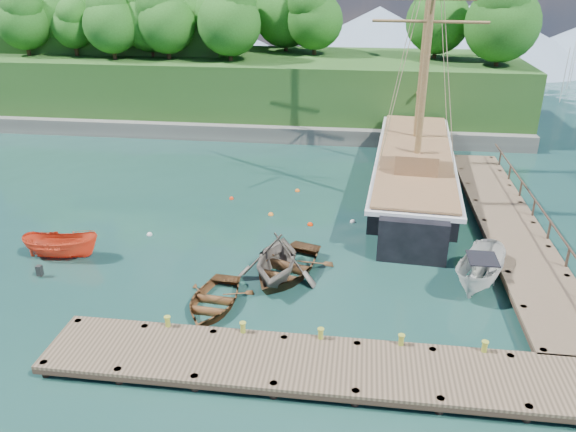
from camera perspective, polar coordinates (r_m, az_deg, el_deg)
name	(u,v)px	position (r m, az deg, el deg)	size (l,w,h in m)	color
ground	(286,280)	(26.56, -0.16, -6.57)	(160.00, 160.00, 0.00)	#14322E
dock_near	(317,366)	(20.81, 3.00, -14.94)	(20.00, 3.20, 1.10)	#453829
dock_east	(508,224)	(33.48, 21.47, -0.75)	(3.20, 24.00, 1.10)	#453829
bollard_0	(169,339)	(23.25, -11.96, -12.10)	(0.26, 0.26, 0.45)	olive
bollard_1	(244,345)	(22.52, -4.54, -12.92)	(0.26, 0.26, 0.45)	olive
bollard_2	(320,351)	(22.17, 3.29, -13.56)	(0.26, 0.26, 0.45)	olive
bollard_3	(399,358)	(22.23, 11.26, -13.95)	(0.26, 0.26, 0.45)	olive
bollard_4	(481,365)	(22.68, 19.06, -14.08)	(0.26, 0.26, 0.45)	olive
rowboat_0	(213,306)	(24.89, -7.59, -9.10)	(2.96, 4.14, 0.86)	brown
rowboat_1	(277,279)	(26.71, -1.16, -6.38)	(3.88, 4.50, 2.37)	#625A50
rowboat_2	(286,274)	(27.07, -0.20, -5.93)	(3.62, 5.07, 1.05)	#54361E
motorboat_orange	(64,257)	(30.77, -21.84, -3.91)	(1.47, 3.91, 1.51)	#DF4322
cabin_boat_white	(478,286)	(27.60, 18.77, -6.71)	(1.76, 4.67, 1.80)	beige
schooner	(413,174)	(37.67, 12.62, 4.17)	(6.34, 27.18, 19.84)	black
mooring_buoy_0	(150,235)	(31.79, -13.88, -1.89)	(0.30, 0.30, 0.30)	silver
mooring_buoy_1	(271,215)	(33.35, -1.76, 0.10)	(0.32, 0.32, 0.32)	orange
mooring_buoy_2	(310,225)	(32.07, 2.26, -0.93)	(0.32, 0.32, 0.32)	#E82A00
mooring_buoy_3	(353,222)	(32.62, 6.58, -0.64)	(0.31, 0.31, 0.31)	silver
mooring_buoy_4	(231,199)	(35.84, -5.77, 1.73)	(0.29, 0.29, 0.29)	red
mooring_buoy_5	(297,191)	(36.93, 0.96, 2.53)	(0.31, 0.31, 0.31)	orange
headland	(198,57)	(56.90, -9.13, 15.64)	(51.00, 19.31, 12.90)	#474744
distant_ridge	(374,31)	(93.12, 8.73, 18.07)	(117.00, 40.00, 10.00)	#728CA5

